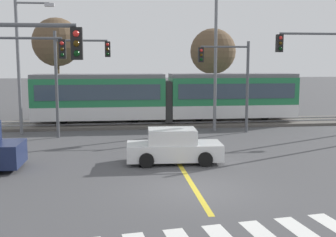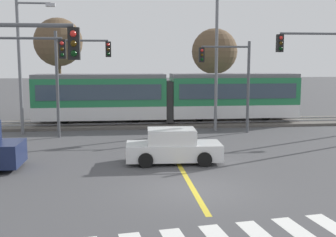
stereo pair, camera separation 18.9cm
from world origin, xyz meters
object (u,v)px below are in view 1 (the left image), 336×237
at_px(traffic_light_mid_right, 326,66).
at_px(bare_tree_east, 213,52).
at_px(traffic_light_mid_left, 7,72).
at_px(light_rail_tram, 167,96).
at_px(bare_tree_west, 57,42).
at_px(sedan_crossing, 174,147).
at_px(traffic_light_far_left, 74,69).
at_px(street_lamp_centre, 219,48).
at_px(traffic_light_far_right, 231,72).
at_px(street_lamp_west, 22,58).

xyz_separation_m(traffic_light_mid_right, bare_tree_east, (-2.98, 13.40, 1.03)).
bearing_deg(traffic_light_mid_left, traffic_light_mid_right, 1.81).
height_order(light_rail_tram, bare_tree_east, bare_tree_east).
relative_size(light_rail_tram, traffic_light_mid_left, 3.04).
bearing_deg(bare_tree_west, traffic_light_mid_left, -91.99).
xyz_separation_m(light_rail_tram, traffic_light_mid_right, (7.41, -8.45, 2.19)).
distance_m(sedan_crossing, traffic_light_mid_left, 8.58).
distance_m(traffic_light_far_left, bare_tree_west, 9.60).
bearing_deg(traffic_light_mid_left, light_rail_tram, 46.06).
bearing_deg(bare_tree_west, bare_tree_east, 0.56).
height_order(light_rail_tram, traffic_light_mid_right, traffic_light_mid_right).
distance_m(traffic_light_mid_right, street_lamp_centre, 7.09).
bearing_deg(traffic_light_mid_left, street_lamp_centre, 27.08).
height_order(traffic_light_far_right, street_lamp_west, street_lamp_west).
bearing_deg(traffic_light_far_right, street_lamp_centre, 121.43).
relative_size(sedan_crossing, traffic_light_far_right, 0.75).
height_order(bare_tree_west, bare_tree_east, bare_tree_west).
distance_m(street_lamp_west, bare_tree_west, 7.76).
relative_size(light_rail_tram, street_lamp_centre, 1.97).
distance_m(traffic_light_far_right, bare_tree_west, 14.72).
relative_size(traffic_light_mid_right, bare_tree_west, 0.82).
xyz_separation_m(street_lamp_centre, bare_tree_west, (-11.14, 7.84, 0.60)).
relative_size(sedan_crossing, traffic_light_mid_left, 0.70).
bearing_deg(bare_tree_west, sedan_crossing, -66.28).
xyz_separation_m(traffic_light_mid_left, street_lamp_centre, (11.62, 5.94, 1.33)).
height_order(sedan_crossing, traffic_light_far_left, traffic_light_far_left).
relative_size(light_rail_tram, street_lamp_west, 2.27).
xyz_separation_m(street_lamp_centre, bare_tree_east, (1.45, 7.96, -0.08)).
bearing_deg(sedan_crossing, traffic_light_mid_right, 18.51).
xyz_separation_m(light_rail_tram, bare_tree_west, (-8.15, 4.83, 3.89)).
bearing_deg(bare_tree_west, street_lamp_west, -98.11).
bearing_deg(light_rail_tram, bare_tree_west, 149.36).
bearing_deg(street_lamp_centre, bare_tree_east, 79.70).
relative_size(sedan_crossing, bare_tree_west, 0.54).
bearing_deg(traffic_light_far_right, traffic_light_mid_right, -49.55).
distance_m(sedan_crossing, traffic_light_far_right, 9.24).
distance_m(light_rail_tram, traffic_light_mid_right, 11.45).
relative_size(traffic_light_far_right, street_lamp_centre, 0.61).
height_order(sedan_crossing, street_lamp_centre, street_lamp_centre).
bearing_deg(light_rail_tram, sedan_crossing, -95.41).
height_order(traffic_light_mid_right, bare_tree_east, bare_tree_east).
height_order(sedan_crossing, traffic_light_mid_left, traffic_light_mid_left).
distance_m(traffic_light_far_left, traffic_light_mid_left, 5.33).
bearing_deg(traffic_light_far_right, traffic_light_far_left, -177.30).
bearing_deg(traffic_light_mid_right, street_lamp_centre, 129.14).
bearing_deg(street_lamp_west, traffic_light_mid_right, -18.90).
bearing_deg(bare_tree_west, traffic_light_mid_right, -40.46).
xyz_separation_m(traffic_light_far_right, bare_tree_west, (-11.67, 8.71, 2.15)).
distance_m(traffic_light_mid_left, bare_tree_west, 13.92).
relative_size(traffic_light_mid_right, traffic_light_far_right, 1.13).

